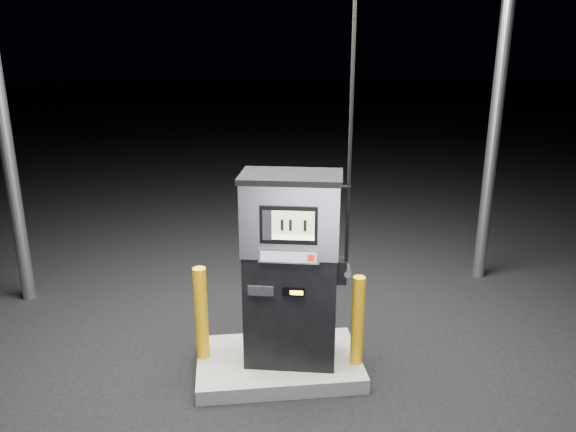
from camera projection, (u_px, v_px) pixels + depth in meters
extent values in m
plane|color=black|center=(279.00, 370.00, 5.60)|extent=(80.00, 80.00, 0.00)
cube|color=#5E5E59|center=(279.00, 363.00, 5.58)|extent=(1.60, 1.00, 0.15)
cylinder|color=gray|center=(3.00, 121.00, 6.48)|extent=(0.16, 0.16, 4.50)
cylinder|color=gray|center=(496.00, 113.00, 7.14)|extent=(0.16, 0.16, 4.50)
cube|color=black|center=(291.00, 306.00, 5.38)|extent=(0.94, 0.67, 1.13)
cube|color=#A6A6AD|center=(291.00, 216.00, 5.10)|extent=(0.97, 0.69, 0.68)
cube|color=black|center=(291.00, 177.00, 4.99)|extent=(1.01, 0.73, 0.05)
cube|color=black|center=(289.00, 225.00, 4.85)|extent=(0.50, 0.13, 0.34)
cube|color=tan|center=(293.00, 223.00, 4.83)|extent=(0.36, 0.08, 0.22)
cube|color=white|center=(293.00, 237.00, 4.87)|extent=(0.36, 0.08, 0.05)
cube|color=#A6A6AD|center=(289.00, 257.00, 4.94)|extent=(0.54, 0.14, 0.13)
cube|color=#979B9F|center=(288.00, 257.00, 4.93)|extent=(0.49, 0.11, 0.10)
cube|color=#A81E0B|center=(311.00, 258.00, 4.91)|extent=(0.06, 0.02, 0.06)
cube|color=black|center=(294.00, 292.00, 5.05)|extent=(0.20, 0.06, 0.08)
cube|color=#FF9D0C|center=(296.00, 293.00, 5.03)|extent=(0.12, 0.03, 0.04)
cube|color=black|center=(261.00, 291.00, 5.07)|extent=(0.23, 0.07, 0.09)
cube|color=black|center=(342.00, 270.00, 5.22)|extent=(0.12, 0.18, 0.23)
cylinder|color=gray|center=(348.00, 271.00, 5.21)|extent=(0.10, 0.21, 0.06)
cylinder|color=black|center=(351.00, 107.00, 4.71)|extent=(0.04, 0.04, 2.81)
cylinder|color=#F8AC0D|center=(201.00, 313.00, 5.42)|extent=(0.14, 0.14, 0.95)
cylinder|color=#F8AC0D|center=(358.00, 321.00, 5.33)|extent=(0.14, 0.14, 0.90)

